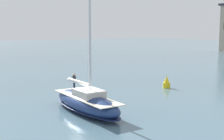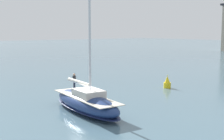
{
  "view_description": "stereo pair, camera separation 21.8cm",
  "coord_description": "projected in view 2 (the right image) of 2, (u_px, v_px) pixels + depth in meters",
  "views": [
    {
      "loc": [
        23.0,
        -15.38,
        7.33
      ],
      "look_at": [
        0.0,
        3.0,
        3.59
      ],
      "focal_mm": 50.0,
      "sensor_mm": 36.0,
      "label": 1
    },
    {
      "loc": [
        23.14,
        -15.21,
        7.33
      ],
      "look_at": [
        0.0,
        3.0,
        3.59
      ],
      "focal_mm": 50.0,
      "sensor_mm": 36.0,
      "label": 2
    }
  ],
  "objects": [
    {
      "name": "channel_buoy",
      "position": [
        167.0,
        83.0,
        39.92
      ],
      "size": [
        0.93,
        0.93,
        1.7
      ],
      "color": "yellow",
      "rests_on": "ground"
    },
    {
      "name": "sailboat_main",
      "position": [
        86.0,
        101.0,
        28.15
      ],
      "size": [
        10.58,
        3.88,
        14.22
      ],
      "color": "navy",
      "rests_on": "ground"
    },
    {
      "name": "ground_plane",
      "position": [
        86.0,
        112.0,
        28.29
      ],
      "size": [
        400.0,
        400.0,
        0.0
      ],
      "primitive_type": "plane",
      "color": "slate"
    }
  ]
}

